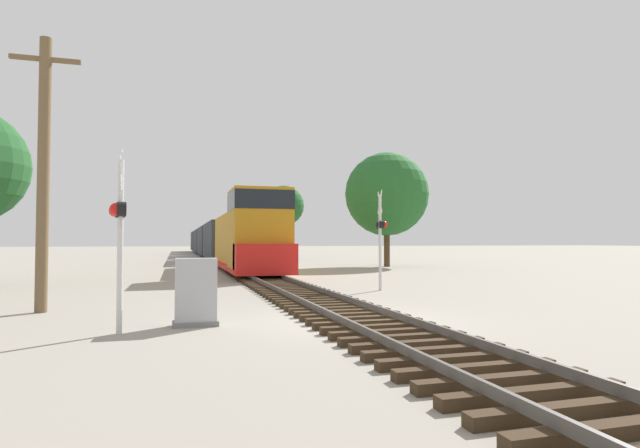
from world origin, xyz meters
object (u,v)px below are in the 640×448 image
object	(u,v)px
relay_cabinet	(196,293)
tree_deep_background	(284,206)
tree_mid_background	(387,194)
freight_train	(212,241)
crossing_signal_far	(381,231)
utility_pole	(44,170)
crossing_signal_near	(119,220)

from	to	relation	value
relay_cabinet	tree_deep_background	xyz separation A→B (m)	(11.19, 43.18, 5.20)
tree_mid_background	relay_cabinet	bearing A→B (deg)	-122.56
freight_train	crossing_signal_far	distance (m)	44.91
utility_pole	tree_deep_background	world-z (taller)	tree_deep_background
crossing_signal_near	crossing_signal_far	xyz separation A→B (m)	(8.98, 7.09, -0.02)
crossing_signal_near	crossing_signal_far	distance (m)	11.44
tree_deep_background	crossing_signal_near	bearing A→B (deg)	-106.31
crossing_signal_far	tree_deep_background	size ratio (longest dim) A/B	0.48
relay_cabinet	tree_deep_background	world-z (taller)	tree_deep_background
crossing_signal_near	tree_mid_background	xyz separation A→B (m)	(16.85, 24.42, 3.21)
freight_train	tree_mid_background	distance (m)	29.96
relay_cabinet	utility_pole	bearing A→B (deg)	139.42
utility_pole	freight_train	bearing A→B (deg)	80.84
freight_train	relay_cabinet	bearing A→B (deg)	-94.17
relay_cabinet	crossing_signal_far	bearing A→B (deg)	41.57
utility_pole	tree_deep_background	bearing A→B (deg)	69.12
crossing_signal_near	freight_train	bearing A→B (deg)	165.95
crossing_signal_far	tree_mid_background	size ratio (longest dim) A/B	0.45
crossing_signal_near	tree_mid_background	bearing A→B (deg)	137.25
crossing_signal_near	tree_deep_background	xyz separation A→B (m)	(12.80, 43.74, 3.57)
freight_train	tree_mid_background	bearing A→B (deg)	-67.26
tree_mid_background	tree_deep_background	world-z (taller)	tree_mid_background
freight_train	utility_pole	distance (m)	48.54
freight_train	tree_deep_background	world-z (taller)	tree_deep_background
utility_pole	tree_mid_background	size ratio (longest dim) A/B	0.86
relay_cabinet	tree_mid_background	size ratio (longest dim) A/B	0.18
crossing_signal_far	utility_pole	xyz separation A→B (m)	(-11.34, -3.12, 1.53)
crossing_signal_far	relay_cabinet	xyz separation A→B (m)	(-7.36, -6.53, -1.61)
crossing_signal_near	crossing_signal_far	size ratio (longest dim) A/B	0.97
crossing_signal_far	utility_pole	size ratio (longest dim) A/B	0.52
relay_cabinet	tree_deep_background	bearing A→B (deg)	75.47
utility_pole	tree_deep_background	distance (m)	42.62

